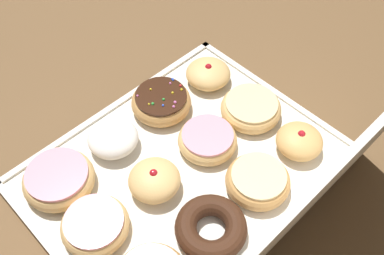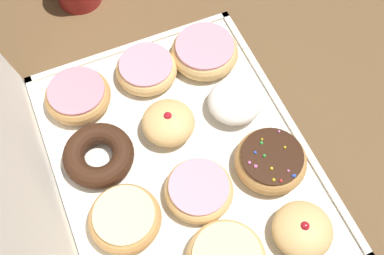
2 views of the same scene
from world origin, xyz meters
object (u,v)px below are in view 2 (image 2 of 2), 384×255
(jelly_filled_donut_6, at_px, (168,123))
(pink_frosted_donut_5, at_px, (196,191))
(jelly_filled_donut_0, at_px, (302,230))
(glazed_ring_donut_9, at_px, (125,218))
(chocolate_cake_ring_donut_10, at_px, (99,155))
(pink_frosted_donut_7, at_px, (146,69))
(donut_box, at_px, (183,162))
(pink_frosted_donut_3, at_px, (205,51))
(pink_frosted_donut_11, at_px, (78,96))
(powdered_filled_donut_2, at_px, (235,102))
(sprinkle_donut_1, at_px, (271,160))

(jelly_filled_donut_6, bearing_deg, pink_frosted_donut_5, 178.28)
(jelly_filled_donut_0, bearing_deg, glazed_ring_donut_9, 63.01)
(chocolate_cake_ring_donut_10, bearing_deg, pink_frosted_donut_7, -45.47)
(donut_box, distance_m, jelly_filled_donut_6, 0.07)
(jelly_filled_donut_6, xyz_separation_m, glazed_ring_donut_9, (-0.13, 0.12, -0.00))
(pink_frosted_donut_3, distance_m, pink_frosted_donut_5, 0.27)
(jelly_filled_donut_0, relative_size, pink_frosted_donut_11, 0.80)
(jelly_filled_donut_0, bearing_deg, powdered_filled_donut_2, -0.86)
(pink_frosted_donut_7, relative_size, glazed_ring_donut_9, 0.99)
(sprinkle_donut_1, xyz_separation_m, pink_frosted_donut_5, (-0.00, 0.13, -0.00))
(powdered_filled_donut_2, relative_size, pink_frosted_donut_5, 0.85)
(donut_box, distance_m, sprinkle_donut_1, 0.14)
(donut_box, bearing_deg, pink_frosted_donut_7, -1.79)
(glazed_ring_donut_9, height_order, chocolate_cake_ring_donut_10, glazed_ring_donut_9)
(donut_box, xyz_separation_m, jelly_filled_donut_0, (-0.18, -0.12, 0.03))
(pink_frosted_donut_3, distance_m, pink_frosted_donut_11, 0.24)
(sprinkle_donut_1, height_order, pink_frosted_donut_7, sprinkle_donut_1)
(donut_box, height_order, sprinkle_donut_1, sprinkle_donut_1)
(powdered_filled_donut_2, bearing_deg, jelly_filled_donut_0, 179.14)
(chocolate_cake_ring_donut_10, bearing_deg, donut_box, -113.96)
(sprinkle_donut_1, relative_size, pink_frosted_donut_7, 1.06)
(jelly_filled_donut_0, height_order, chocolate_cake_ring_donut_10, jelly_filled_donut_0)
(chocolate_cake_ring_donut_10, height_order, pink_frosted_donut_11, pink_frosted_donut_11)
(pink_frosted_donut_3, xyz_separation_m, jelly_filled_donut_6, (-0.11, 0.12, 0.00))
(donut_box, relative_size, chocolate_cake_ring_donut_10, 4.53)
(pink_frosted_donut_3, bearing_deg, glazed_ring_donut_9, 135.34)
(jelly_filled_donut_0, distance_m, chocolate_cake_ring_donut_10, 0.34)
(pink_frosted_donut_11, bearing_deg, jelly_filled_donut_0, -146.44)
(donut_box, height_order, pink_frosted_donut_7, pink_frosted_donut_7)
(jelly_filled_donut_0, bearing_deg, jelly_filled_donut_6, 25.38)
(pink_frosted_donut_3, xyz_separation_m, pink_frosted_donut_11, (-0.00, 0.24, -0.00))
(powdered_filled_donut_2, xyz_separation_m, pink_frosted_donut_7, (0.12, 0.11, -0.00))
(chocolate_cake_ring_donut_10, bearing_deg, jelly_filled_donut_6, -86.05)
(pink_frosted_donut_7, xyz_separation_m, chocolate_cake_ring_donut_10, (-0.13, 0.13, -0.00))
(sprinkle_donut_1, bearing_deg, powdered_filled_donut_2, 2.83)
(pink_frosted_donut_3, relative_size, chocolate_cake_ring_donut_10, 1.06)
(pink_frosted_donut_11, bearing_deg, sprinkle_donut_1, -134.04)
(jelly_filled_donut_6, bearing_deg, sprinkle_donut_1, -135.08)
(pink_frosted_donut_5, relative_size, pink_frosted_donut_11, 0.96)
(sprinkle_donut_1, xyz_separation_m, chocolate_cake_ring_donut_10, (0.12, 0.25, -0.00))
(donut_box, relative_size, powdered_filled_donut_2, 5.69)
(donut_box, distance_m, jelly_filled_donut_0, 0.22)
(sprinkle_donut_1, xyz_separation_m, pink_frosted_donut_3, (0.24, 0.01, -0.00))
(pink_frosted_donut_5, distance_m, jelly_filled_donut_6, 0.13)
(pink_frosted_donut_5, relative_size, pink_frosted_donut_7, 0.99)
(glazed_ring_donut_9, bearing_deg, powdered_filled_donut_2, -63.28)
(pink_frosted_donut_7, relative_size, pink_frosted_donut_11, 0.97)
(sprinkle_donut_1, distance_m, chocolate_cake_ring_donut_10, 0.28)
(pink_frosted_donut_3, bearing_deg, jelly_filled_donut_6, 134.09)
(pink_frosted_donut_3, relative_size, pink_frosted_donut_7, 1.12)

